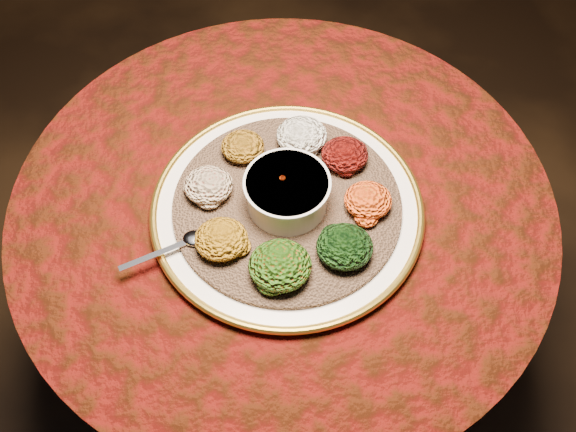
{
  "coord_description": "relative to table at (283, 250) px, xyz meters",
  "views": [
    {
      "loc": [
        -0.02,
        -0.65,
        1.65
      ],
      "look_at": [
        0.01,
        -0.06,
        0.76
      ],
      "focal_mm": 40.0,
      "sensor_mm": 36.0,
      "label": 1
    }
  ],
  "objects": [
    {
      "name": "spoon",
      "position": [
        -0.15,
        -0.1,
        0.21
      ],
      "size": [
        0.14,
        0.07,
        0.01
      ],
      "rotation": [
        0.0,
        0.0,
        -2.73
      ],
      "color": "silver",
      "rests_on": "injera"
    },
    {
      "name": "portion_shiro",
      "position": [
        -0.07,
        0.08,
        0.23
      ],
      "size": [
        0.08,
        0.07,
        0.04
      ],
      "primitive_type": "ellipsoid",
      "color": "#8B5710",
      "rests_on": "injera"
    },
    {
      "name": "portion_kitfo",
      "position": [
        0.11,
        0.05,
        0.23
      ],
      "size": [
        0.08,
        0.08,
        0.04
      ],
      "primitive_type": "ellipsoid",
      "color": "black",
      "rests_on": "injera"
    },
    {
      "name": "injera",
      "position": [
        0.01,
        -0.03,
        0.2
      ],
      "size": [
        0.49,
        0.49,
        0.01
      ],
      "primitive_type": "cylinder",
      "rotation": [
        0.0,
        0.0,
        0.3
      ],
      "color": "brown",
      "rests_on": "platter"
    },
    {
      "name": "portion_gomen",
      "position": [
        0.09,
        -0.14,
        0.23
      ],
      "size": [
        0.09,
        0.09,
        0.04
      ],
      "primitive_type": "ellipsoid",
      "color": "black",
      "rests_on": "injera"
    },
    {
      "name": "table",
      "position": [
        0.0,
        0.0,
        0.0
      ],
      "size": [
        0.96,
        0.96,
        0.73
      ],
      "color": "black",
      "rests_on": "ground"
    },
    {
      "name": "stew_bowl",
      "position": [
        0.01,
        -0.03,
        0.24
      ],
      "size": [
        0.14,
        0.14,
        0.06
      ],
      "color": "silver",
      "rests_on": "injera"
    },
    {
      "name": "portion_ayib",
      "position": [
        0.04,
        0.1,
        0.23
      ],
      "size": [
        0.09,
        0.09,
        0.04
      ],
      "primitive_type": "ellipsoid",
      "color": "white",
      "rests_on": "injera"
    },
    {
      "name": "platter",
      "position": [
        0.01,
        -0.03,
        0.19
      ],
      "size": [
        0.47,
        0.47,
        0.02
      ],
      "rotation": [
        0.0,
        0.0,
        0.03
      ],
      "color": "white",
      "rests_on": "table"
    },
    {
      "name": "portion_tikil",
      "position": [
        0.14,
        -0.05,
        0.23
      ],
      "size": [
        0.08,
        0.08,
        0.04
      ],
      "primitive_type": "ellipsoid",
      "color": "#A2680D",
      "rests_on": "injera"
    },
    {
      "name": "portion_mixveg",
      "position": [
        -0.01,
        -0.17,
        0.23
      ],
      "size": [
        0.1,
        0.09,
        0.05
      ],
      "primitive_type": "ellipsoid",
      "color": "#A72D0A",
      "rests_on": "injera"
    },
    {
      "name": "portion_timatim",
      "position": [
        -0.12,
        -0.0,
        0.23
      ],
      "size": [
        0.08,
        0.08,
        0.04
      ],
      "primitive_type": "ellipsoid",
      "color": "maroon",
      "rests_on": "injera"
    },
    {
      "name": "portion_kik",
      "position": [
        -0.1,
        -0.11,
        0.23
      ],
      "size": [
        0.09,
        0.08,
        0.04
      ],
      "primitive_type": "ellipsoid",
      "color": "#A16A0E",
      "rests_on": "injera"
    }
  ]
}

